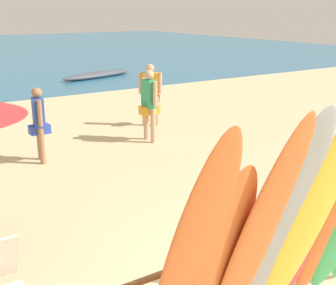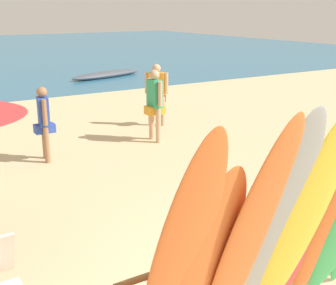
# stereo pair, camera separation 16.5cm
# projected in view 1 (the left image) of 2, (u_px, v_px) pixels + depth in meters

# --- Properties ---
(surfboard_rack) EXTENTS (3.45, 0.07, 0.76)m
(surfboard_rack) POSITION_uv_depth(u_px,v_px,m) (267.00, 245.00, 4.78)
(surfboard_rack) COLOR brown
(surfboard_rack) RESTS_ON ground
(surfboard_orange_0) EXTENTS (0.52, 0.91, 2.37)m
(surfboard_orange_0) POSITION_uv_depth(u_px,v_px,m) (189.00, 268.00, 3.32)
(surfboard_orange_0) COLOR orange
(surfboard_orange_0) RESTS_ON ground
(surfboard_orange_1) EXTENTS (0.58, 0.72, 2.02)m
(surfboard_orange_1) POSITION_uv_depth(u_px,v_px,m) (213.00, 273.00, 3.57)
(surfboard_orange_1) COLOR orange
(surfboard_orange_1) RESTS_ON ground
(surfboard_orange_2) EXTENTS (0.58, 0.94, 2.39)m
(surfboard_orange_2) POSITION_uv_depth(u_px,v_px,m) (254.00, 246.00, 3.60)
(surfboard_orange_2) COLOR orange
(surfboard_orange_2) RESTS_ON ground
(surfboard_grey_3) EXTENTS (0.60, 0.95, 2.41)m
(surfboard_grey_3) POSITION_uv_depth(u_px,v_px,m) (276.00, 236.00, 3.75)
(surfboard_grey_3) COLOR #999EA3
(surfboard_grey_3) RESTS_ON ground
(surfboard_yellow_4) EXTENTS (0.57, 0.91, 2.38)m
(surfboard_yellow_4) POSITION_uv_depth(u_px,v_px,m) (304.00, 227.00, 3.92)
(surfboard_yellow_4) COLOR yellow
(surfboard_yellow_4) RESTS_ON ground
(surfboard_red_5) EXTENTS (0.57, 0.70, 1.94)m
(surfboard_red_5) POSITION_uv_depth(u_px,v_px,m) (305.00, 234.00, 4.26)
(surfboard_red_5) COLOR #D13D42
(surfboard_red_5) RESTS_ON ground
(beachgoer_midbeach) EXTENTS (0.44, 0.64, 1.68)m
(beachgoer_midbeach) POSITION_uv_depth(u_px,v_px,m) (149.00, 101.00, 10.42)
(beachgoer_midbeach) COLOR tan
(beachgoer_midbeach) RESTS_ON ground
(beachgoer_strolling) EXTENTS (0.40, 0.57, 1.53)m
(beachgoer_strolling) POSITION_uv_depth(u_px,v_px,m) (39.00, 120.00, 9.01)
(beachgoer_strolling) COLOR #9E704C
(beachgoer_strolling) RESTS_ON ground
(beachgoer_near_rack) EXTENTS (0.50, 0.43, 1.64)m
(beachgoer_near_rack) POSITION_uv_depth(u_px,v_px,m) (150.00, 91.00, 11.83)
(beachgoer_near_rack) COLOR tan
(beachgoer_near_rack) RESTS_ON ground
(distant_boat) EXTENTS (3.87, 1.78, 0.30)m
(distant_boat) POSITION_uv_depth(u_px,v_px,m) (98.00, 75.00, 20.31)
(distant_boat) COLOR #4C515B
(distant_boat) RESTS_ON ground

